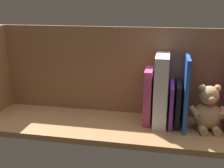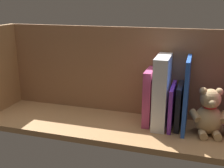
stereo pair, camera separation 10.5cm
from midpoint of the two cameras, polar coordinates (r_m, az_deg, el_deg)
ground_plane at (r=111.41cm, az=-2.74°, el=-8.48°), size 105.66×30.50×2.20cm
shelf_back_panel at (r=116.98cm, az=-1.33°, el=2.71°), size 105.66×1.50×36.07cm
teddy_bear at (r=107.32cm, az=16.24°, el=-5.14°), size 13.75×12.15×17.19cm
book_2 at (r=106.30cm, az=11.98°, el=-1.65°), size 1.35×16.99×26.91cm
book_3 at (r=109.48cm, az=10.53°, el=-3.94°), size 1.80×13.84×16.42cm
book_4 at (r=108.74cm, az=9.23°, el=-4.08°), size 1.35×15.57×16.19cm
dictionary_thick_white at (r=107.01cm, az=7.18°, el=-1.29°), size 5.05×15.70×26.94cm
book_5 at (r=109.52cm, az=4.65°, el=-2.34°), size 2.89×13.33×21.31cm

